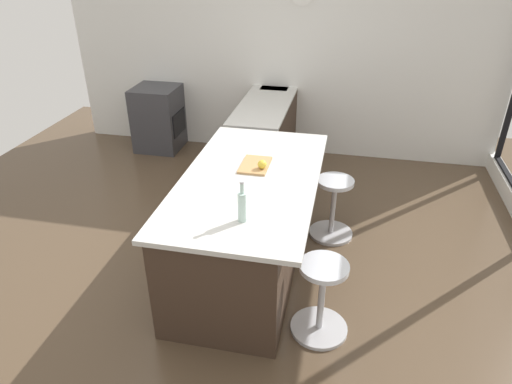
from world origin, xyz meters
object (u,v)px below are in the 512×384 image
stool_by_window (333,209)px  apple_yellow (262,164)px  oven_range (159,118)px  cutting_board (255,165)px  kitchen_island (245,222)px  water_bottle (242,206)px  stool_middle (321,300)px

stool_by_window → apple_yellow: 1.06m
oven_range → cutting_board: cutting_board is taller
oven_range → kitchen_island: size_ratio=0.42×
oven_range → water_bottle: water_bottle is taller
stool_by_window → water_bottle: size_ratio=2.01×
water_bottle → oven_range: bearing=-147.4°
kitchen_island → oven_range: bearing=-142.8°
kitchen_island → stool_middle: kitchen_island is taller
stool_by_window → apple_yellow: size_ratio=8.16×
oven_range → cutting_board: (2.18, 1.86, 0.49)m
kitchen_island → apple_yellow: bearing=138.5°
stool_middle → apple_yellow: 1.22m
kitchen_island → stool_middle: (0.67, 0.74, -0.17)m
kitchen_island → apple_yellow: 0.55m
kitchen_island → stool_by_window: 1.01m
oven_range → kitchen_island: 3.00m
stool_middle → water_bottle: water_bottle is taller
kitchen_island → water_bottle: size_ratio=6.74×
stool_middle → kitchen_island: bearing=-132.1°
stool_middle → cutting_board: size_ratio=1.75×
oven_range → apple_yellow: 3.02m
oven_range → water_bottle: 3.68m
stool_by_window → apple_yellow: (0.53, -0.62, 0.68)m
oven_range → stool_by_window: (1.73, 2.55, -0.15)m
stool_middle → cutting_board: (-0.88, -0.69, 0.64)m
kitchen_island → stool_by_window: bearing=132.1°
kitchen_island → water_bottle: 0.89m
oven_range → apple_yellow: bearing=40.7°
stool_by_window → water_bottle: (1.33, -0.60, 0.75)m
stool_by_window → apple_yellow: bearing=-49.4°
kitchen_island → stool_middle: size_ratio=3.35×
oven_range → stool_middle: oven_range is taller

